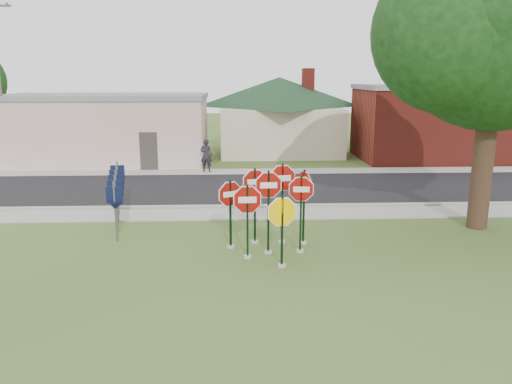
{
  "coord_description": "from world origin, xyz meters",
  "views": [
    {
      "loc": [
        -1.1,
        -13.24,
        5.29
      ],
      "look_at": [
        -0.46,
        2.0,
        1.73
      ],
      "focal_mm": 35.0,
      "sensor_mm": 36.0,
      "label": 1
    }
  ],
  "objects_px": {
    "stop_sign_yellow": "(282,222)",
    "oak_tree": "(497,25)",
    "stop_sign_left": "(247,211)",
    "stop_sign_center": "(268,200)",
    "pedestrian": "(206,155)"
  },
  "relations": [
    {
      "from": "stop_sign_center",
      "to": "stop_sign_yellow",
      "type": "xyz_separation_m",
      "value": [
        0.31,
        -1.13,
        -0.37
      ]
    },
    {
      "from": "oak_tree",
      "to": "pedestrian",
      "type": "xyz_separation_m",
      "value": [
        -10.21,
        10.77,
        -5.94
      ]
    },
    {
      "from": "stop_sign_yellow",
      "to": "pedestrian",
      "type": "distance_m",
      "value": 14.54
    },
    {
      "from": "stop_sign_left",
      "to": "oak_tree",
      "type": "xyz_separation_m",
      "value": [
        8.26,
        2.72,
        5.47
      ]
    },
    {
      "from": "stop_sign_yellow",
      "to": "stop_sign_left",
      "type": "distance_m",
      "value": 1.22
    },
    {
      "from": "stop_sign_center",
      "to": "oak_tree",
      "type": "bearing_deg",
      "value": 17.09
    },
    {
      "from": "stop_sign_left",
      "to": "pedestrian",
      "type": "relative_size",
      "value": 1.28
    },
    {
      "from": "stop_sign_yellow",
      "to": "stop_sign_left",
      "type": "relative_size",
      "value": 0.93
    },
    {
      "from": "stop_sign_yellow",
      "to": "oak_tree",
      "type": "height_order",
      "value": "oak_tree"
    },
    {
      "from": "stop_sign_center",
      "to": "pedestrian",
      "type": "bearing_deg",
      "value": 101.16
    },
    {
      "from": "stop_sign_yellow",
      "to": "oak_tree",
      "type": "xyz_separation_m",
      "value": [
        7.31,
        3.47,
        5.6
      ]
    },
    {
      "from": "stop_sign_yellow",
      "to": "oak_tree",
      "type": "distance_m",
      "value": 9.85
    },
    {
      "from": "pedestrian",
      "to": "stop_sign_yellow",
      "type": "bearing_deg",
      "value": 113.37
    },
    {
      "from": "oak_tree",
      "to": "pedestrian",
      "type": "distance_m",
      "value": 15.98
    },
    {
      "from": "oak_tree",
      "to": "pedestrian",
      "type": "height_order",
      "value": "oak_tree"
    }
  ]
}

